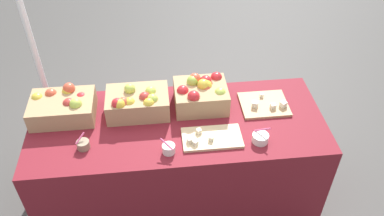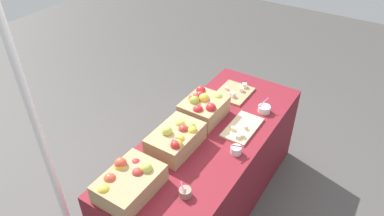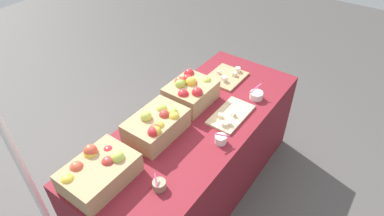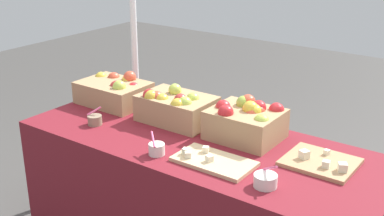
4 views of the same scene
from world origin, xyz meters
name	(u,v)px [view 4 (image 4 of 4)]	position (x,y,z in m)	size (l,w,h in m)	color
table	(200,204)	(0.00, 0.00, 0.37)	(1.90, 0.76, 0.74)	maroon
apple_crate_left	(115,91)	(-0.73, 0.15, 0.82)	(0.41, 0.29, 0.18)	tan
apple_crate_middle	(176,107)	(-0.25, 0.13, 0.83)	(0.40, 0.27, 0.20)	tan
apple_crate_right	(247,120)	(0.17, 0.16, 0.83)	(0.35, 0.29, 0.20)	tan
cutting_board_front	(213,161)	(0.19, -0.17, 0.75)	(0.37, 0.20, 0.05)	#D1B284
cutting_board_back	(321,162)	(0.59, 0.10, 0.75)	(0.32, 0.27, 0.06)	tan
sample_bowl_near	(157,149)	(-0.07, -0.25, 0.77)	(0.09, 0.09, 0.10)	silver
sample_bowl_mid	(95,120)	(-0.58, -0.16, 0.77)	(0.08, 0.08, 0.10)	gray
sample_bowl_far	(265,180)	(0.49, -0.22, 0.77)	(0.11, 0.10, 0.11)	silver
tent_pole	(134,33)	(-0.95, 0.58, 1.06)	(0.04, 0.04, 2.13)	white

